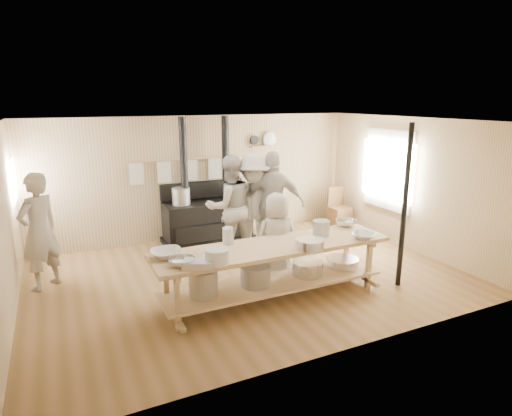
{
  "coord_description": "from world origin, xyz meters",
  "views": [
    {
      "loc": [
        -2.78,
        -6.17,
        2.94
      ],
      "look_at": [
        0.23,
        0.2,
        1.13
      ],
      "focal_mm": 30.0,
      "sensor_mm": 36.0,
      "label": 1
    }
  ],
  "objects_px": {
    "stove": "(207,217)",
    "prep_table": "(273,266)",
    "chair": "(339,215)",
    "cook_by_window": "(254,204)",
    "cook_far_left": "(39,232)",
    "cook_left": "(230,207)",
    "cook_right": "(273,204)",
    "cook_center": "(277,238)",
    "roasting_pan": "(198,264)"
  },
  "relations": [
    {
      "from": "cook_by_window",
      "to": "roasting_pan",
      "type": "relative_size",
      "value": 4.99
    },
    {
      "from": "cook_right",
      "to": "prep_table",
      "type": "bearing_deg",
      "value": 89.57
    },
    {
      "from": "roasting_pan",
      "to": "cook_center",
      "type": "bearing_deg",
      "value": 28.18
    },
    {
      "from": "prep_table",
      "to": "cook_far_left",
      "type": "xyz_separation_m",
      "value": [
        -3.12,
        1.91,
        0.41
      ]
    },
    {
      "from": "cook_far_left",
      "to": "cook_right",
      "type": "bearing_deg",
      "value": 137.24
    },
    {
      "from": "cook_left",
      "to": "roasting_pan",
      "type": "relative_size",
      "value": 4.96
    },
    {
      "from": "prep_table",
      "to": "roasting_pan",
      "type": "bearing_deg",
      "value": -165.25
    },
    {
      "from": "cook_by_window",
      "to": "stove",
      "type": "bearing_deg",
      "value": 147.69
    },
    {
      "from": "cook_left",
      "to": "cook_by_window",
      "type": "height_order",
      "value": "cook_by_window"
    },
    {
      "from": "cook_right",
      "to": "stove",
      "type": "bearing_deg",
      "value": -28.46
    },
    {
      "from": "cook_right",
      "to": "chair",
      "type": "xyz_separation_m",
      "value": [
        2.26,
        0.96,
        -0.73
      ]
    },
    {
      "from": "cook_center",
      "to": "roasting_pan",
      "type": "xyz_separation_m",
      "value": [
        -1.59,
        -0.85,
        0.14
      ]
    },
    {
      "from": "cook_far_left",
      "to": "roasting_pan",
      "type": "xyz_separation_m",
      "value": [
        1.86,
        -2.24,
        -0.04
      ]
    },
    {
      "from": "cook_left",
      "to": "roasting_pan",
      "type": "xyz_separation_m",
      "value": [
        -1.36,
        -2.3,
        -0.07
      ]
    },
    {
      "from": "chair",
      "to": "cook_right",
      "type": "bearing_deg",
      "value": -155.58
    },
    {
      "from": "stove",
      "to": "cook_by_window",
      "type": "xyz_separation_m",
      "value": [
        0.58,
        -1.1,
        0.45
      ]
    },
    {
      "from": "cook_by_window",
      "to": "cook_right",
      "type": "bearing_deg",
      "value": -2.83
    },
    {
      "from": "prep_table",
      "to": "roasting_pan",
      "type": "xyz_separation_m",
      "value": [
        -1.25,
        -0.33,
        0.37
      ]
    },
    {
      "from": "stove",
      "to": "chair",
      "type": "height_order",
      "value": "stove"
    },
    {
      "from": "prep_table",
      "to": "cook_center",
      "type": "height_order",
      "value": "cook_center"
    },
    {
      "from": "cook_far_left",
      "to": "cook_center",
      "type": "relative_size",
      "value": 1.25
    },
    {
      "from": "stove",
      "to": "cook_far_left",
      "type": "height_order",
      "value": "stove"
    },
    {
      "from": "cook_center",
      "to": "roasting_pan",
      "type": "height_order",
      "value": "cook_center"
    },
    {
      "from": "prep_table",
      "to": "cook_left",
      "type": "bearing_deg",
      "value": 86.85
    },
    {
      "from": "cook_by_window",
      "to": "cook_far_left",
      "type": "bearing_deg",
      "value": -149.96
    },
    {
      "from": "cook_left",
      "to": "roasting_pan",
      "type": "distance_m",
      "value": 2.67
    },
    {
      "from": "cook_center",
      "to": "stove",
      "type": "bearing_deg",
      "value": -75.61
    },
    {
      "from": "stove",
      "to": "cook_left",
      "type": "height_order",
      "value": "stove"
    },
    {
      "from": "cook_far_left",
      "to": "chair",
      "type": "xyz_separation_m",
      "value": [
        6.27,
        0.77,
        -0.66
      ]
    },
    {
      "from": "stove",
      "to": "chair",
      "type": "bearing_deg",
      "value": -6.14
    },
    {
      "from": "prep_table",
      "to": "cook_far_left",
      "type": "height_order",
      "value": "cook_far_left"
    },
    {
      "from": "cook_center",
      "to": "prep_table",
      "type": "bearing_deg",
      "value": 63.64
    },
    {
      "from": "cook_center",
      "to": "cook_by_window",
      "type": "relative_size",
      "value": 0.77
    },
    {
      "from": "cook_right",
      "to": "roasting_pan",
      "type": "height_order",
      "value": "cook_right"
    },
    {
      "from": "prep_table",
      "to": "cook_by_window",
      "type": "distance_m",
      "value": 2.05
    },
    {
      "from": "prep_table",
      "to": "stove",
      "type": "bearing_deg",
      "value": 89.96
    },
    {
      "from": "prep_table",
      "to": "chair",
      "type": "xyz_separation_m",
      "value": [
        3.16,
        2.68,
        -0.25
      ]
    },
    {
      "from": "stove",
      "to": "cook_right",
      "type": "xyz_separation_m",
      "value": [
        0.89,
        -1.3,
        0.48
      ]
    },
    {
      "from": "stove",
      "to": "cook_far_left",
      "type": "xyz_separation_m",
      "value": [
        -3.12,
        -1.11,
        0.41
      ]
    },
    {
      "from": "prep_table",
      "to": "cook_center",
      "type": "bearing_deg",
      "value": 56.98
    },
    {
      "from": "cook_far_left",
      "to": "cook_by_window",
      "type": "relative_size",
      "value": 0.96
    },
    {
      "from": "stove",
      "to": "prep_table",
      "type": "bearing_deg",
      "value": -90.04
    },
    {
      "from": "cook_by_window",
      "to": "roasting_pan",
      "type": "height_order",
      "value": "cook_by_window"
    },
    {
      "from": "roasting_pan",
      "to": "cook_far_left",
      "type": "bearing_deg",
      "value": 129.74
    },
    {
      "from": "prep_table",
      "to": "chair",
      "type": "distance_m",
      "value": 4.15
    },
    {
      "from": "stove",
      "to": "prep_table",
      "type": "height_order",
      "value": "stove"
    },
    {
      "from": "roasting_pan",
      "to": "cook_right",
      "type": "bearing_deg",
      "value": 43.61
    },
    {
      "from": "stove",
      "to": "roasting_pan",
      "type": "bearing_deg",
      "value": -110.56
    },
    {
      "from": "cook_left",
      "to": "cook_center",
      "type": "xyz_separation_m",
      "value": [
        0.23,
        -1.44,
        -0.22
      ]
    },
    {
      "from": "cook_center",
      "to": "chair",
      "type": "height_order",
      "value": "cook_center"
    }
  ]
}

